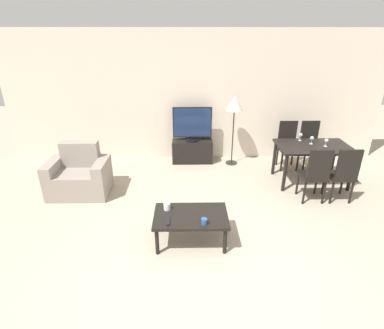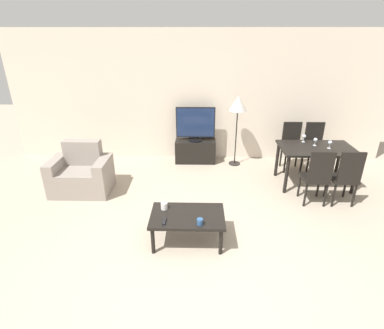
{
  "view_description": "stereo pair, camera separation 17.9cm",
  "coord_description": "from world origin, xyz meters",
  "px_view_note": "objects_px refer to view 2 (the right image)",
  "views": [
    {
      "loc": [
        -0.17,
        -2.54,
        2.61
      ],
      "look_at": [
        -0.1,
        1.89,
        0.65
      ],
      "focal_mm": 28.0,
      "sensor_mm": 36.0,
      "label": 1
    },
    {
      "loc": [
        0.01,
        -2.54,
        2.61
      ],
      "look_at": [
        -0.1,
        1.89,
        0.65
      ],
      "focal_mm": 28.0,
      "sensor_mm": 36.0,
      "label": 2
    }
  ],
  "objects_px": {
    "tv": "(195,124)",
    "wine_glass_right": "(330,143)",
    "tv_stand": "(195,151)",
    "floor_lamp": "(238,106)",
    "dining_chair_far": "(314,144)",
    "remote_primary": "(164,221)",
    "dining_chair_near": "(317,175)",
    "cup_colored_far": "(164,206)",
    "dining_chair_far_left": "(292,144)",
    "dining_chair_near_right": "(346,176)",
    "armchair": "(82,175)",
    "cup_white_near": "(200,222)",
    "wine_glass_left": "(304,137)",
    "dining_table": "(317,152)",
    "coffee_table": "(187,218)",
    "wine_glass_center": "(315,140)"
  },
  "relations": [
    {
      "from": "dining_table",
      "to": "cup_colored_far",
      "type": "height_order",
      "value": "dining_table"
    },
    {
      "from": "tv_stand",
      "to": "cup_colored_far",
      "type": "bearing_deg",
      "value": -98.43
    },
    {
      "from": "armchair",
      "to": "dining_chair_near",
      "type": "height_order",
      "value": "dining_chair_near"
    },
    {
      "from": "wine_glass_center",
      "to": "tv",
      "type": "bearing_deg",
      "value": 156.73
    },
    {
      "from": "dining_chair_far",
      "to": "wine_glass_left",
      "type": "bearing_deg",
      "value": -131.69
    },
    {
      "from": "dining_chair_near_right",
      "to": "cup_white_near",
      "type": "bearing_deg",
      "value": -152.29
    },
    {
      "from": "dining_chair_near",
      "to": "wine_glass_left",
      "type": "relative_size",
      "value": 6.59
    },
    {
      "from": "dining_chair_far_left",
      "to": "dining_chair_far",
      "type": "bearing_deg",
      "value": 0.0
    },
    {
      "from": "dining_chair_far",
      "to": "dining_chair_near_right",
      "type": "relative_size",
      "value": 1.0
    },
    {
      "from": "floor_lamp",
      "to": "cup_colored_far",
      "type": "bearing_deg",
      "value": -116.4
    },
    {
      "from": "wine_glass_left",
      "to": "cup_colored_far",
      "type": "bearing_deg",
      "value": -142.18
    },
    {
      "from": "remote_primary",
      "to": "cup_colored_far",
      "type": "relative_size",
      "value": 1.58
    },
    {
      "from": "armchair",
      "to": "dining_chair_far_left",
      "type": "xyz_separation_m",
      "value": [
        3.95,
        1.07,
        0.21
      ]
    },
    {
      "from": "dining_table",
      "to": "dining_chair_near_right",
      "type": "relative_size",
      "value": 1.35
    },
    {
      "from": "tv_stand",
      "to": "remote_primary",
      "type": "bearing_deg",
      "value": -96.97
    },
    {
      "from": "dining_chair_near",
      "to": "dining_chair_far_left",
      "type": "relative_size",
      "value": 1.0
    },
    {
      "from": "dining_chair_far_left",
      "to": "coffee_table",
      "type": "bearing_deg",
      "value": -129.68
    },
    {
      "from": "armchair",
      "to": "tv_stand",
      "type": "bearing_deg",
      "value": 34.7
    },
    {
      "from": "dining_chair_far_left",
      "to": "cup_colored_far",
      "type": "xyz_separation_m",
      "value": [
        -2.35,
        -2.31,
        -0.06
      ]
    },
    {
      "from": "cup_white_near",
      "to": "wine_glass_left",
      "type": "bearing_deg",
      "value": 48.98
    },
    {
      "from": "wine_glass_center",
      "to": "coffee_table",
      "type": "bearing_deg",
      "value": -140.89
    },
    {
      "from": "dining_chair_near",
      "to": "remote_primary",
      "type": "relative_size",
      "value": 6.42
    },
    {
      "from": "cup_white_near",
      "to": "remote_primary",
      "type": "bearing_deg",
      "value": 174.27
    },
    {
      "from": "remote_primary",
      "to": "dining_chair_near",
      "type": "bearing_deg",
      "value": 26.85
    },
    {
      "from": "tv",
      "to": "wine_glass_right",
      "type": "height_order",
      "value": "tv"
    },
    {
      "from": "armchair",
      "to": "floor_lamp",
      "type": "relative_size",
      "value": 0.69
    },
    {
      "from": "cup_white_near",
      "to": "dining_table",
      "type": "bearing_deg",
      "value": 42.79
    },
    {
      "from": "dining_chair_near",
      "to": "floor_lamp",
      "type": "xyz_separation_m",
      "value": [
        -1.12,
        1.62,
        0.73
      ]
    },
    {
      "from": "tv_stand",
      "to": "dining_chair_far_left",
      "type": "xyz_separation_m",
      "value": [
        1.96,
        -0.31,
        0.28
      ]
    },
    {
      "from": "tv_stand",
      "to": "dining_chair_far_left",
      "type": "height_order",
      "value": "dining_chair_far_left"
    },
    {
      "from": "armchair",
      "to": "dining_chair_far",
      "type": "xyz_separation_m",
      "value": [
        4.41,
        1.07,
        0.21
      ]
    },
    {
      "from": "dining_chair_near",
      "to": "cup_colored_far",
      "type": "bearing_deg",
      "value": -159.63
    },
    {
      "from": "dining_chair_far_left",
      "to": "cup_colored_far",
      "type": "height_order",
      "value": "dining_chair_far_left"
    },
    {
      "from": "floor_lamp",
      "to": "wine_glass_left",
      "type": "relative_size",
      "value": 10.05
    },
    {
      "from": "dining_chair_far",
      "to": "wine_glass_right",
      "type": "xyz_separation_m",
      "value": [
        -0.04,
        -0.77,
        0.31
      ]
    },
    {
      "from": "coffee_table",
      "to": "wine_glass_left",
      "type": "height_order",
      "value": "wine_glass_left"
    },
    {
      "from": "dining_table",
      "to": "wine_glass_right",
      "type": "distance_m",
      "value": 0.27
    },
    {
      "from": "dining_chair_near_right",
      "to": "wine_glass_left",
      "type": "bearing_deg",
      "value": 111.17
    },
    {
      "from": "armchair",
      "to": "tv",
      "type": "relative_size",
      "value": 1.23
    },
    {
      "from": "dining_chair_near",
      "to": "remote_primary",
      "type": "distance_m",
      "value": 2.6
    },
    {
      "from": "dining_chair_near",
      "to": "dining_chair_far",
      "type": "relative_size",
      "value": 1.0
    },
    {
      "from": "cup_colored_far",
      "to": "wine_glass_center",
      "type": "distance_m",
      "value": 3.08
    },
    {
      "from": "remote_primary",
      "to": "floor_lamp",
      "type": "bearing_deg",
      "value": 66.66
    },
    {
      "from": "dining_chair_near",
      "to": "tv",
      "type": "bearing_deg",
      "value": 138.39
    },
    {
      "from": "dining_chair_near_right",
      "to": "wine_glass_left",
      "type": "xyz_separation_m",
      "value": [
        -0.39,
        1.0,
        0.31
      ]
    },
    {
      "from": "cup_white_near",
      "to": "armchair",
      "type": "bearing_deg",
      "value": 142.67
    },
    {
      "from": "tv_stand",
      "to": "floor_lamp",
      "type": "relative_size",
      "value": 0.59
    },
    {
      "from": "dining_chair_near",
      "to": "wine_glass_left",
      "type": "height_order",
      "value": "dining_chair_near"
    },
    {
      "from": "floor_lamp",
      "to": "cup_colored_far",
      "type": "distance_m",
      "value": 2.89
    },
    {
      "from": "armchair",
      "to": "floor_lamp",
      "type": "bearing_deg",
      "value": 23.72
    }
  ]
}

